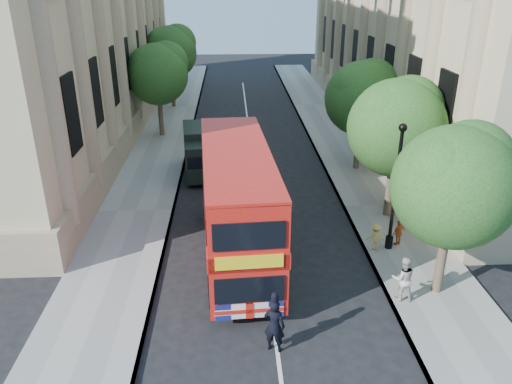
{
  "coord_description": "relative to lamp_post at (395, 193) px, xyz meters",
  "views": [
    {
      "loc": [
        -1.21,
        -11.22,
        10.24
      ],
      "look_at": [
        -0.3,
        6.87,
        2.3
      ],
      "focal_mm": 35.0,
      "sensor_mm": 36.0,
      "label": 1
    }
  ],
  "objects": [
    {
      "name": "ground",
      "position": [
        -5.0,
        -6.0,
        -2.51
      ],
      "size": [
        120.0,
        120.0,
        0.0
      ],
      "primitive_type": "plane",
      "color": "black",
      "rests_on": "ground"
    },
    {
      "name": "pavement_right",
      "position": [
        0.75,
        4.0,
        -2.45
      ],
      "size": [
        3.5,
        80.0,
        0.12
      ],
      "primitive_type": "cube",
      "color": "gray",
      "rests_on": "ground"
    },
    {
      "name": "pavement_left",
      "position": [
        -10.75,
        4.0,
        -2.45
      ],
      "size": [
        3.5,
        80.0,
        0.12
      ],
      "primitive_type": "cube",
      "color": "gray",
      "rests_on": "ground"
    },
    {
      "name": "tree_right_near",
      "position": [
        0.84,
        -2.97,
        1.74
      ],
      "size": [
        4.0,
        4.0,
        6.08
      ],
      "color": "#473828",
      "rests_on": "ground"
    },
    {
      "name": "tree_right_mid",
      "position": [
        0.84,
        3.03,
        1.93
      ],
      "size": [
        4.2,
        4.2,
        6.37
      ],
      "color": "#473828",
      "rests_on": "ground"
    },
    {
      "name": "tree_right_far",
      "position": [
        0.84,
        9.03,
        1.8
      ],
      "size": [
        4.0,
        4.0,
        6.15
      ],
      "color": "#473828",
      "rests_on": "ground"
    },
    {
      "name": "tree_left_far",
      "position": [
        -10.96,
        16.03,
        1.93
      ],
      "size": [
        4.0,
        4.0,
        6.3
      ],
      "color": "#473828",
      "rests_on": "ground"
    },
    {
      "name": "tree_left_back",
      "position": [
        -10.96,
        24.03,
        2.2
      ],
      "size": [
        4.2,
        4.2,
        6.65
      ],
      "color": "#473828",
      "rests_on": "ground"
    },
    {
      "name": "lamp_post",
      "position": [
        0.0,
        0.0,
        0.0
      ],
      "size": [
        0.32,
        0.32,
        5.16
      ],
      "color": "black",
      "rests_on": "pavement_right"
    },
    {
      "name": "double_decker_bus",
      "position": [
        -6.06,
        -0.04,
        -0.15
      ],
      "size": [
        3.01,
        9.36,
        4.26
      ],
      "rotation": [
        0.0,
        0.0,
        0.06
      ],
      "color": "red",
      "rests_on": "ground"
    },
    {
      "name": "box_van",
      "position": [
        -7.89,
        8.76,
        -1.25
      ],
      "size": [
        2.27,
        4.65,
        2.57
      ],
      "rotation": [
        0.0,
        0.0,
        0.1
      ],
      "color": "black",
      "rests_on": "ground"
    },
    {
      "name": "police_constable",
      "position": [
        -5.09,
        -5.56,
        -1.64
      ],
      "size": [
        0.74,
        0.62,
        1.75
      ],
      "primitive_type": "imported",
      "rotation": [
        0.0,
        0.0,
        2.77
      ],
      "color": "black",
      "rests_on": "ground"
    },
    {
      "name": "woman_pedestrian",
      "position": [
        -0.6,
        -3.42,
        -1.59
      ],
      "size": [
        0.83,
        0.67,
        1.61
      ],
      "primitive_type": "imported",
      "rotation": [
        0.0,
        0.0,
        3.07
      ],
      "color": "beige",
      "rests_on": "pavement_right"
    },
    {
      "name": "child_a",
      "position": [
        0.43,
        0.23,
        -1.84
      ],
      "size": [
        0.7,
        0.56,
        1.11
      ],
      "primitive_type": "imported",
      "rotation": [
        0.0,
        0.0,
        3.66
      ],
      "color": "orange",
      "rests_on": "pavement_right"
    },
    {
      "name": "child_b",
      "position": [
        -0.6,
        -0.11,
        -1.83
      ],
      "size": [
        0.78,
        0.53,
        1.12
      ],
      "primitive_type": "imported",
      "rotation": [
        0.0,
        0.0,
        2.97
      ],
      "color": "#E4B74D",
      "rests_on": "pavement_right"
    }
  ]
}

